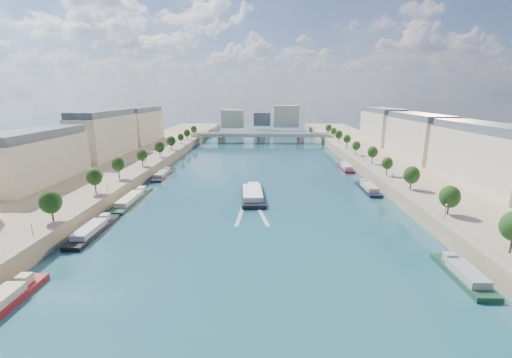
{
  "coord_description": "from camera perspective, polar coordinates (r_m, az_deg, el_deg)",
  "views": [
    {
      "loc": [
        2.88,
        -44.85,
        38.31
      ],
      "look_at": [
        -0.49,
        89.34,
        5.0
      ],
      "focal_mm": 24.0,
      "sensor_mm": 36.0,
      "label": 1
    }
  ],
  "objects": [
    {
      "name": "pave_left",
      "position": [
        160.23,
        -20.55,
        1.06
      ],
      "size": [
        14.0,
        520.0,
        0.1
      ],
      "primitive_type": "cube",
      "color": "gray",
      "rests_on": "quay_left"
    },
    {
      "name": "skyline",
      "position": [
        365.14,
        1.51,
        10.22
      ],
      "size": [
        79.0,
        42.0,
        22.0
      ],
      "color": "#B9AC8E",
      "rests_on": "ground"
    },
    {
      "name": "lamps_left",
      "position": [
        148.94,
        -20.43,
        1.22
      ],
      "size": [
        0.36,
        200.36,
        4.28
      ],
      "color": "black",
      "rests_on": "ground"
    },
    {
      "name": "trees_left",
      "position": [
        160.28,
        -19.79,
        3.11
      ],
      "size": [
        4.8,
        268.8,
        8.26
      ],
      "color": "#382B1E",
      "rests_on": "ground"
    },
    {
      "name": "moored_barges_left",
      "position": [
        109.8,
        -25.03,
        -7.39
      ],
      "size": [
        5.0,
        159.45,
        3.6
      ],
      "color": "#161B30",
      "rests_on": "ground"
    },
    {
      "name": "wake",
      "position": [
        115.13,
        -0.86,
        -5.49
      ],
      "size": [
        10.75,
        26.03,
        0.04
      ],
      "color": "silver",
      "rests_on": "ground"
    },
    {
      "name": "trees_right",
      "position": [
        165.74,
        19.78,
        3.44
      ],
      "size": [
        4.8,
        268.8,
        8.26
      ],
      "color": "#382B1E",
      "rests_on": "ground"
    },
    {
      "name": "bridge",
      "position": [
        278.48,
        0.84,
        7.08
      ],
      "size": [
        112.0,
        12.0,
        8.15
      ],
      "color": "#C1B79E",
      "rests_on": "ground"
    },
    {
      "name": "quay_left",
      "position": [
        166.94,
        -25.25,
        0.2
      ],
      "size": [
        44.0,
        520.0,
        5.0
      ],
      "primitive_type": "cube",
      "color": "#9E8460",
      "rests_on": "ground"
    },
    {
      "name": "quay_right",
      "position": [
        164.44,
        26.25,
        -0.1
      ],
      "size": [
        44.0,
        520.0,
        5.0
      ],
      "primitive_type": "cube",
      "color": "#9E8460",
      "rests_on": "ground"
    },
    {
      "name": "lamps_right",
      "position": [
        160.78,
        19.4,
        2.19
      ],
      "size": [
        0.36,
        200.36,
        4.28
      ],
      "color": "black",
      "rests_on": "ground"
    },
    {
      "name": "buildings_right",
      "position": [
        178.39,
        28.96,
        5.16
      ],
      "size": [
        16.0,
        226.0,
        23.2
      ],
      "color": "#B9AC8E",
      "rests_on": "ground"
    },
    {
      "name": "tour_barge",
      "position": [
        130.52,
        -0.57,
        -2.6
      ],
      "size": [
        10.56,
        30.18,
        4.02
      ],
      "rotation": [
        0.0,
        0.0,
        0.07
      ],
      "color": "black",
      "rests_on": "ground"
    },
    {
      "name": "buildings_left",
      "position": [
        181.11,
        -27.74,
        5.41
      ],
      "size": [
        16.0,
        226.0,
        23.2
      ],
      "color": "#B9AC8E",
      "rests_on": "ground"
    },
    {
      "name": "ground",
      "position": [
        149.86,
        0.29,
        -0.87
      ],
      "size": [
        700.0,
        700.0,
        0.0
      ],
      "primitive_type": "plane",
      "color": "#0D293B",
      "rests_on": "ground"
    },
    {
      "name": "pave_right",
      "position": [
        158.17,
        21.41,
        0.82
      ],
      "size": [
        14.0,
        520.0,
        0.1
      ],
      "primitive_type": "cube",
      "color": "gray",
      "rests_on": "quay_right"
    },
    {
      "name": "moored_barges_right",
      "position": [
        116.65,
        22.91,
        -5.95
      ],
      "size": [
        5.0,
        167.47,
        3.6
      ],
      "color": "black",
      "rests_on": "ground"
    }
  ]
}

